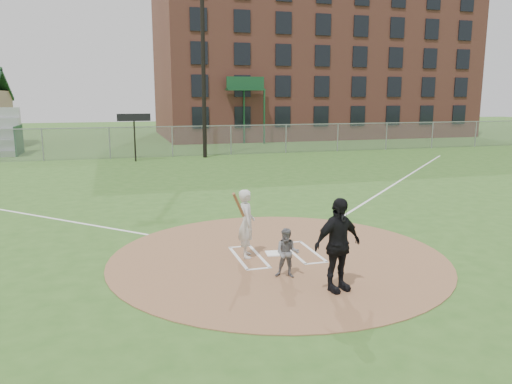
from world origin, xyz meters
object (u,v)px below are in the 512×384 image
object	(u,v)px
home_plate	(274,253)
batter_at_plate	(247,223)
umpire	(338,245)
catcher	(287,253)

from	to	relation	value
home_plate	batter_at_plate	xyz separation A→B (m)	(-0.74, -0.01, 0.85)
batter_at_plate	umpire	bearing A→B (deg)	-65.21
home_plate	catcher	world-z (taller)	catcher
umpire	batter_at_plate	size ratio (longest dim) A/B	1.10
umpire	batter_at_plate	bearing A→B (deg)	99.97
catcher	batter_at_plate	distance (m)	1.73
catcher	umpire	world-z (taller)	umpire
umpire	batter_at_plate	distance (m)	2.91
catcher	umpire	xyz separation A→B (m)	(0.73, -1.00, 0.42)
home_plate	catcher	bearing A→B (deg)	-98.58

